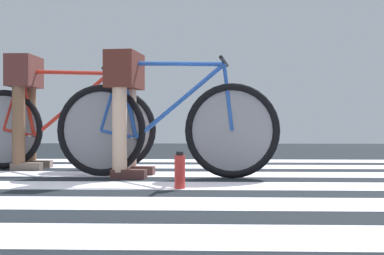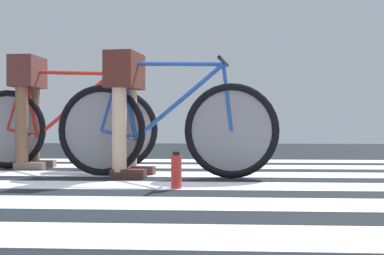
{
  "view_description": "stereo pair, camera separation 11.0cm",
  "coord_description": "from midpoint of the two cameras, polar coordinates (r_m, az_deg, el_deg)",
  "views": [
    {
      "loc": [
        0.44,
        -3.59,
        0.44
      ],
      "look_at": [
        0.3,
        0.53,
        0.4
      ],
      "focal_mm": 49.09,
      "sensor_mm": 36.0,
      "label": 1
    },
    {
      "loc": [
        0.56,
        -3.59,
        0.44
      ],
      "look_at": [
        0.3,
        0.53,
        0.4
      ],
      "focal_mm": 49.09,
      "sensor_mm": 36.0,
      "label": 2
    }
  ],
  "objects": [
    {
      "name": "bicycle_1_of_2",
      "position": [
        4.02,
        -2.23,
        0.06
      ],
      "size": [
        1.73,
        0.52,
        0.93
      ],
      "rotation": [
        0.0,
        0.0,
        -0.11
      ],
      "color": "black",
      "rests_on": "ground"
    },
    {
      "name": "bicycle_2_of_2",
      "position": [
        4.86,
        -13.33,
        0.12
      ],
      "size": [
        1.74,
        0.52,
        0.93
      ],
      "rotation": [
        0.0,
        0.0,
        -0.01
      ],
      "color": "black",
      "rests_on": "ground"
    },
    {
      "name": "ground",
      "position": [
        3.65,
        -4.39,
        -6.22
      ],
      "size": [
        18.0,
        14.0,
        0.02
      ],
      "color": "black"
    },
    {
      "name": "crosswalk_markings",
      "position": [
        3.87,
        -3.58,
        -5.65
      ],
      "size": [
        5.43,
        4.24,
        0.0
      ],
      "color": "silver",
      "rests_on": "ground"
    },
    {
      "name": "cyclist_2_of_2",
      "position": [
        4.97,
        -16.76,
        3.27
      ],
      "size": [
        0.32,
        0.41,
        1.02
      ],
      "rotation": [
        0.0,
        0.0,
        -0.01
      ],
      "color": "brown",
      "rests_on": "ground"
    },
    {
      "name": "water_bottle",
      "position": [
        3.31,
        -0.76,
        -4.76
      ],
      "size": [
        0.07,
        0.07,
        0.24
      ],
      "color": "red",
      "rests_on": "ground"
    },
    {
      "name": "cyclist_1_of_2",
      "position": [
        4.1,
        -6.49,
        3.37
      ],
      "size": [
        0.35,
        0.43,
        0.96
      ],
      "rotation": [
        0.0,
        0.0,
        -0.11
      ],
      "color": "beige",
      "rests_on": "ground"
    }
  ]
}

